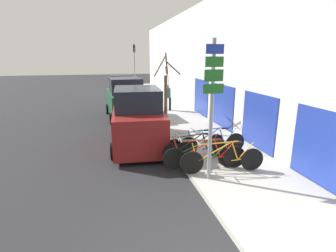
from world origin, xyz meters
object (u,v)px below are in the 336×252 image
Objects in this scene: bicycle_4 at (212,143)px; pedestrian_near at (168,96)px; parked_car_2 at (120,89)px; traffic_light at (134,62)px; bicycle_0 at (222,159)px; bicycle_3 at (196,149)px; signpost at (212,105)px; street_tree at (166,95)px; bicycle_5 at (196,144)px; bicycle_2 at (201,154)px; parked_car_0 at (138,120)px; bicycle_1 at (205,156)px; parked_car_1 at (125,100)px.

pedestrian_near is (0.29, 8.03, 0.54)m from bicycle_4.
parked_car_2 is 1.02× the size of traffic_light.
bicycle_4 reaches higher than bicycle_0.
bicycle_0 is 1.20m from bicycle_3.
traffic_light is at bearing -4.34° from bicycle_3.
signpost reaches higher than pedestrian_near.
street_tree is 13.21m from traffic_light.
bicycle_3 is at bearing 152.90° from bicycle_5.
bicycle_3 reaches higher than bicycle_2.
signpost reaches higher than parked_car_0.
pedestrian_near is at bearing 2.43° from bicycle_1.
bicycle_4 is at bearing 105.03° from pedestrian_near.
bicycle_2 is 1.37× the size of pedestrian_near.
traffic_light is (0.03, 13.16, 1.24)m from street_tree.
signpost is 2.27m from bicycle_3.
parked_car_2 is (-0.04, 11.22, -0.11)m from parked_car_0.
traffic_light is at bearing 66.09° from parked_car_2.
signpost is at bearing -83.89° from parked_car_2.
parked_car_0 is 2.74× the size of pedestrian_near.
street_tree is (-0.29, 3.46, 1.26)m from bicycle_5.
signpost is at bearing 177.66° from bicycle_1.
pedestrian_near is at bearing -11.57° from bicycle_3.
traffic_light reaches higher than parked_car_2.
bicycle_2 is 0.49× the size of parked_car_2.
bicycle_5 is (0.29, 1.98, -1.77)m from signpost.
bicycle_4 is 1.54× the size of pedestrian_near.
signpost is at bearing -90.07° from traffic_light.
parked_car_0 reaches higher than bicycle_3.
bicycle_1 is at bearing 100.89° from pedestrian_near.
parked_car_0 is at bearing 37.48° from bicycle_1.
parked_car_1 is (-1.77, 8.27, 0.51)m from bicycle_1.
signpost is 1.88m from bicycle_1.
street_tree is (-0.10, 4.00, 1.25)m from bicycle_3.
bicycle_5 is at bearing 101.00° from pedestrian_near.
parked_car_2 is (-1.88, 12.99, 0.44)m from bicycle_5.
street_tree is (-0.56, 5.11, 1.23)m from bicycle_0.
pedestrian_near is (0.99, 9.13, 0.54)m from bicycle_1.
bicycle_4 is at bearing -87.23° from traffic_light.
parked_car_1 is (-1.73, 8.04, 0.53)m from bicycle_2.
bicycle_1 is 0.74m from bicycle_3.
signpost is 0.86× the size of parked_car_1.
traffic_light is at bearing 87.74° from parked_car_0.
bicycle_3 is 17.33m from traffic_light.
bicycle_1 is 8.47m from parked_car_1.
signpost is 2.33× the size of pedestrian_near.
street_tree is at bearing -3.12° from bicycle_3.
parked_car_2 reaches higher than bicycle_2.
parked_car_0 is at bearing 36.88° from bicycle_0.
signpost is 1.08× the size of street_tree.
bicycle_2 is at bearing 84.71° from signpost.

